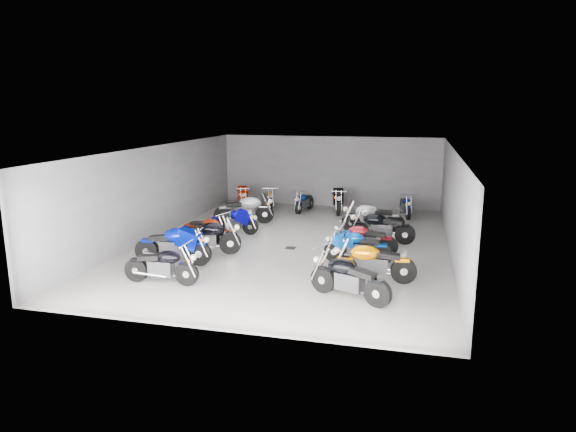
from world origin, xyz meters
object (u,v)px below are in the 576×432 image
motorcycle_right_c (357,247)px  motorcycle_back_a (242,196)px  motorcycle_left_f (245,210)px  motorcycle_right_e (381,227)px  drain_grate (291,248)px  motorcycle_right_b (373,262)px  motorcycle_right_d (364,239)px  motorcycle_left_a (162,265)px  motorcycle_back_c (304,202)px  motorcycle_left_d (207,230)px  motorcycle_back_d (338,199)px  motorcycle_right_a (349,278)px  motorcycle_left_c (206,238)px  motorcycle_right_f (372,218)px  motorcycle_back_b (269,198)px  motorcycle_left_b (174,245)px  motorcycle_back_f (406,206)px  motorcycle_left_e (234,221)px

motorcycle_right_c → motorcycle_back_a: (-6.07, 7.17, 0.04)m
motorcycle_left_f → motorcycle_right_e: 5.63m
drain_grate → motorcycle_left_f: size_ratio=0.14×
motorcycle_right_b → motorcycle_right_d: 2.56m
motorcycle_left_a → motorcycle_back_c: (1.61, 10.00, -0.05)m
motorcycle_left_d → motorcycle_right_b: bearing=83.5°
motorcycle_right_c → motorcycle_back_d: 7.43m
motorcycle_back_a → motorcycle_right_a: bearing=97.0°
motorcycle_left_c → motorcycle_left_f: bearing=163.4°
motorcycle_right_f → motorcycle_left_d: bearing=111.3°
motorcycle_left_f → motorcycle_back_a: (-1.18, 3.07, -0.04)m
motorcycle_right_c → motorcycle_right_f: motorcycle_right_f is taller
motorcycle_left_c → motorcycle_back_d: motorcycle_back_d is taller
motorcycle_back_b → motorcycle_back_c: motorcycle_back_c is taller
motorcycle_left_a → motorcycle_left_b: 1.70m
motorcycle_left_f → motorcycle_right_f: (4.99, -0.21, -0.02)m
motorcycle_left_a → motorcycle_right_b: motorcycle_right_b is taller
motorcycle_left_d → motorcycle_back_d: bearing=168.3°
motorcycle_back_b → motorcycle_back_f: bearing=154.6°
motorcycle_left_d → motorcycle_right_e: motorcycle_right_e is taller
motorcycle_right_f → motorcycle_left_c: bearing=122.4°
motorcycle_left_d → motorcycle_right_a: (5.26, -3.85, 0.04)m
drain_grate → motorcycle_back_a: size_ratio=0.15×
motorcycle_right_c → drain_grate: bearing=62.1°
motorcycle_left_b → motorcycle_right_f: bearing=131.5°
motorcycle_right_a → motorcycle_back_c: motorcycle_right_a is taller
motorcycle_right_e → motorcycle_right_f: bearing=17.8°
motorcycle_left_d → motorcycle_right_f: size_ratio=0.87×
motorcycle_left_a → motorcycle_back_d: bearing=162.5°
motorcycle_left_d → motorcycle_back_a: 6.35m
drain_grate → motorcycle_back_c: motorcycle_back_c is taller
motorcycle_right_c → motorcycle_right_f: bearing=-3.5°
motorcycle_left_b → motorcycle_back_c: (2.08, 8.37, -0.11)m
motorcycle_left_b → motorcycle_right_d: 5.80m
motorcycle_left_d → motorcycle_right_d: size_ratio=0.97×
motorcycle_back_d → motorcycle_back_b: bearing=-14.9°
motorcycle_back_a → drain_grate: bearing=97.4°
motorcycle_left_e → motorcycle_back_f: 7.49m
motorcycle_left_a → motorcycle_right_f: 8.43m
motorcycle_right_f → motorcycle_right_d: bearing=171.6°
motorcycle_right_a → motorcycle_right_e: 5.48m
motorcycle_back_a → motorcycle_back_b: (1.24, 0.25, -0.09)m
motorcycle_right_b → motorcycle_back_a: bearing=31.3°
motorcycle_left_a → motorcycle_right_b: (5.31, 1.46, 0.04)m
motorcycle_left_b → motorcycle_back_b: (0.37, 8.81, -0.12)m
motorcycle_right_b → motorcycle_right_d: bearing=4.8°
motorcycle_left_b → motorcycle_left_c: 1.25m
motorcycle_right_e → motorcycle_back_f: (0.71, 4.50, -0.08)m
motorcycle_left_d → motorcycle_right_e: size_ratio=0.89×
motorcycle_left_a → motorcycle_back_b: motorcycle_left_a is taller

